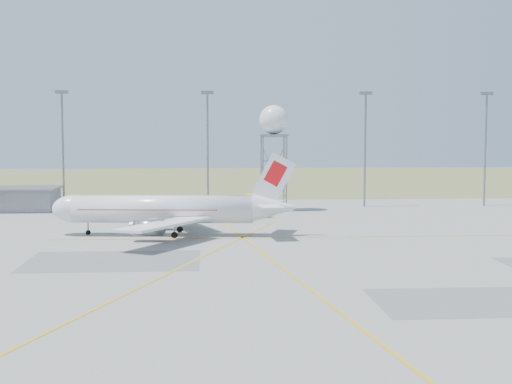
{
  "coord_description": "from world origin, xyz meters",
  "views": [
    {
      "loc": [
        -10.26,
        -59.31,
        13.55
      ],
      "look_at": [
        -3.31,
        40.0,
        4.98
      ],
      "focal_mm": 50.0,
      "sensor_mm": 36.0,
      "label": 1
    }
  ],
  "objects": [
    {
      "name": "mast_d",
      "position": [
        40.0,
        66.0,
        12.07
      ],
      "size": [
        2.2,
        0.5,
        20.5
      ],
      "color": "slate",
      "rests_on": "ground"
    },
    {
      "name": "mast_c",
      "position": [
        18.0,
        66.0,
        12.07
      ],
      "size": [
        2.2,
        0.5,
        20.5
      ],
      "color": "slate",
      "rests_on": "ground"
    },
    {
      "name": "ground",
      "position": [
        0.0,
        0.0,
        0.0
      ],
      "size": [
        400.0,
        400.0,
        0.0
      ],
      "primitive_type": "plane",
      "color": "gray",
      "rests_on": "ground"
    },
    {
      "name": "building_grey",
      "position": [
        -45.0,
        64.0,
        1.97
      ],
      "size": [
        19.0,
        10.0,
        3.9
      ],
      "color": "gray",
      "rests_on": "ground"
    },
    {
      "name": "radar_tower",
      "position": [
        1.15,
        61.05,
        10.03
      ],
      "size": [
        4.94,
        4.94,
        17.88
      ],
      "color": "slate",
      "rests_on": "ground"
    },
    {
      "name": "grass_strip",
      "position": [
        0.0,
        140.0,
        0.01
      ],
      "size": [
        400.0,
        120.0,
        0.03
      ],
      "primitive_type": "cube",
      "color": "#636939",
      "rests_on": "ground"
    },
    {
      "name": "mast_b",
      "position": [
        -10.0,
        66.0,
        12.07
      ],
      "size": [
        2.2,
        0.5,
        20.5
      ],
      "color": "slate",
      "rests_on": "ground"
    },
    {
      "name": "mast_a",
      "position": [
        -35.0,
        66.0,
        12.07
      ],
      "size": [
        2.2,
        0.5,
        20.5
      ],
      "color": "slate",
      "rests_on": "ground"
    },
    {
      "name": "fire_truck",
      "position": [
        -5.53,
        50.49,
        1.74
      ],
      "size": [
        9.5,
        6.34,
        3.62
      ],
      "rotation": [
        0.0,
        0.0,
        0.41
      ],
      "color": "#BDC317",
      "rests_on": "ground"
    },
    {
      "name": "airliner_main",
      "position": [
        -15.33,
        33.04,
        3.32
      ],
      "size": [
        31.84,
        30.82,
        10.83
      ],
      "rotation": [
        0.0,
        0.0,
        3.04
      ],
      "color": "white",
      "rests_on": "ground"
    }
  ]
}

